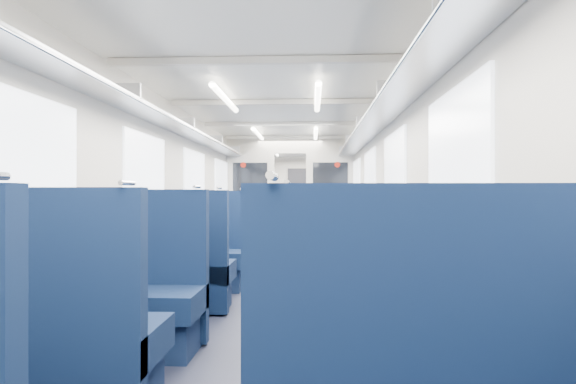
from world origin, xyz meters
TOP-DOWN VIEW (x-y plane):
  - floor at (0.00, 0.00)m, footprint 2.80×18.00m
  - ceiling at (0.00, 0.00)m, footprint 2.80×18.00m
  - wall_left at (-1.40, 0.00)m, footprint 0.02×18.00m
  - dado_left at (-1.39, 0.00)m, footprint 0.03×17.90m
  - wall_right at (1.40, 0.00)m, footprint 0.02×18.00m
  - dado_right at (1.39, 0.00)m, footprint 0.03×17.90m
  - wall_far at (0.00, 9.00)m, footprint 2.80×0.02m
  - luggage_rack_left at (-1.21, 0.00)m, footprint 0.36×17.40m
  - luggage_rack_right at (1.21, 0.00)m, footprint 0.36×17.40m
  - windows at (0.00, -0.46)m, footprint 2.78×15.60m
  - ceiling_fittings at (0.00, -0.26)m, footprint 2.70×16.06m
  - end_door at (0.00, 8.94)m, footprint 0.75×0.06m
  - bulkhead at (-0.00, 2.42)m, footprint 2.80×0.10m
  - seat_4 at (-0.83, -5.94)m, footprint 1.07×0.59m
  - seat_5 at (0.83, -6.02)m, footprint 1.07×0.59m
  - seat_6 at (-0.83, -4.85)m, footprint 1.07×0.59m
  - seat_7 at (0.83, -4.90)m, footprint 1.07×0.59m
  - seat_8 at (-0.83, -3.66)m, footprint 1.07×0.59m
  - seat_9 at (0.83, -3.65)m, footprint 1.07×0.59m
  - seat_10 at (-0.83, -2.52)m, footprint 1.07×0.59m
  - seat_11 at (0.83, -2.41)m, footprint 1.07×0.59m
  - seat_12 at (-0.83, -1.45)m, footprint 1.07×0.59m
  - seat_13 at (0.83, -1.45)m, footprint 1.07×0.59m
  - seat_14 at (-0.83, -0.26)m, footprint 1.07×0.59m
  - seat_15 at (0.83, -0.13)m, footprint 1.07×0.59m
  - seat_16 at (-0.83, 0.94)m, footprint 1.07×0.59m
  - seat_17 at (0.83, 0.98)m, footprint 1.07×0.59m
  - seat_18 at (-0.83, 2.19)m, footprint 1.07×0.59m
  - seat_19 at (0.83, 2.20)m, footprint 1.07×0.59m
  - seat_20 at (-0.83, 4.22)m, footprint 1.07×0.59m
  - seat_21 at (0.83, 4.01)m, footprint 1.07×0.59m
  - seat_22 at (-0.83, 5.21)m, footprint 1.07×0.59m
  - seat_23 at (0.83, 5.19)m, footprint 1.07×0.59m
  - seat_24 at (-0.83, 6.35)m, footprint 1.07×0.59m
  - seat_25 at (0.83, 6.52)m, footprint 1.07×0.59m
  - seat_26 at (-0.83, 7.55)m, footprint 1.07×0.59m
  - seat_27 at (0.83, 7.55)m, footprint 1.07×0.59m

SIDE VIEW (x-z plane):
  - floor at x=0.00m, z-range -0.01..0.01m
  - dado_left at x=-1.39m, z-range 0.00..0.70m
  - dado_right at x=1.39m, z-range 0.00..0.70m
  - seat_4 at x=-0.83m, z-range -0.23..0.97m
  - seat_5 at x=0.83m, z-range -0.23..0.97m
  - seat_6 at x=-0.83m, z-range -0.23..0.97m
  - seat_7 at x=0.83m, z-range -0.23..0.97m
  - seat_8 at x=-0.83m, z-range -0.23..0.97m
  - seat_9 at x=0.83m, z-range -0.23..0.97m
  - seat_10 at x=-0.83m, z-range -0.23..0.97m
  - seat_11 at x=0.83m, z-range -0.23..0.97m
  - seat_12 at x=-0.83m, z-range -0.23..0.97m
  - seat_13 at x=0.83m, z-range -0.23..0.97m
  - seat_14 at x=-0.83m, z-range -0.23..0.97m
  - seat_15 at x=0.83m, z-range -0.23..0.97m
  - seat_16 at x=-0.83m, z-range -0.23..0.97m
  - seat_17 at x=0.83m, z-range -0.23..0.97m
  - seat_18 at x=-0.83m, z-range -0.23..0.97m
  - seat_19 at x=0.83m, z-range -0.23..0.97m
  - seat_20 at x=-0.83m, z-range -0.23..0.97m
  - seat_21 at x=0.83m, z-range -0.23..0.97m
  - seat_22 at x=-0.83m, z-range -0.23..0.97m
  - seat_23 at x=0.83m, z-range -0.23..0.97m
  - seat_24 at x=-0.83m, z-range -0.23..0.97m
  - seat_25 at x=0.83m, z-range -0.23..0.97m
  - seat_26 at x=-0.83m, z-range -0.23..0.97m
  - seat_27 at x=0.83m, z-range -0.23..0.97m
  - end_door at x=0.00m, z-range 0.00..2.00m
  - wall_left at x=-1.40m, z-range 0.00..2.35m
  - wall_right at x=1.40m, z-range 0.00..2.35m
  - wall_far at x=0.00m, z-range 0.00..2.35m
  - bulkhead at x=0.00m, z-range 0.06..2.41m
  - windows at x=0.00m, z-range 1.04..1.79m
  - luggage_rack_left at x=-1.21m, z-range 1.88..2.06m
  - luggage_rack_right at x=1.21m, z-range 1.88..2.06m
  - ceiling_fittings at x=0.00m, z-range 2.23..2.35m
  - ceiling at x=0.00m, z-range 2.35..2.35m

